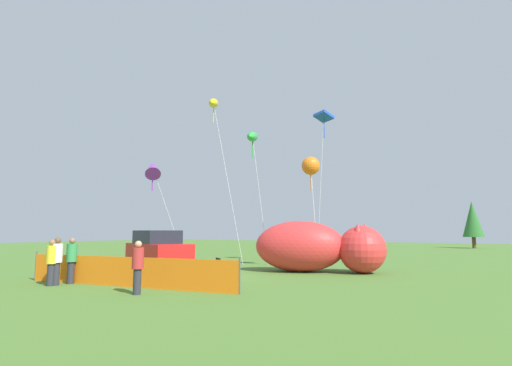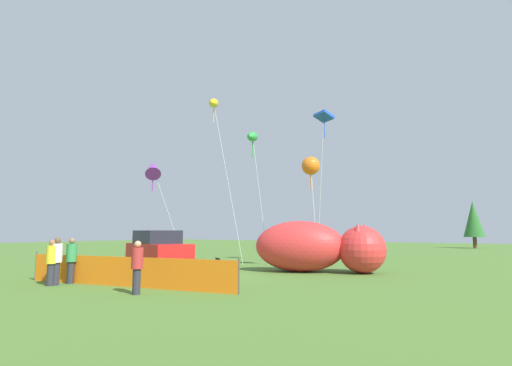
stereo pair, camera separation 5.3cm
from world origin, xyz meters
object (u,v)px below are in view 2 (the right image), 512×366
object	(u,v)px
parked_car	(158,251)
spectator_in_red_shirt	(137,265)
folding_chair	(221,268)
inflatable_cat	(316,248)
kite_green_fish	(253,137)
kite_purple_delta	(153,169)
kite_blue_box	(324,119)
spectator_in_blue_shirt	(71,259)
kite_yellow_hero	(214,104)
kite_orange_flower	(311,166)
spectator_in_green_shirt	(57,259)
spectator_in_yellow_shirt	(51,260)

from	to	relation	value
parked_car	spectator_in_red_shirt	bearing A→B (deg)	-28.26
folding_chair	inflatable_cat	bearing A→B (deg)	18.48
kite_green_fish	kite_purple_delta	size ratio (longest dim) A/B	1.33
parked_car	kite_blue_box	bearing A→B (deg)	71.70
inflatable_cat	spectator_in_blue_shirt	world-z (taller)	inflatable_cat
kite_blue_box	kite_yellow_hero	distance (m)	7.36
spectator_in_blue_shirt	kite_blue_box	distance (m)	15.46
spectator_in_red_shirt	kite_yellow_hero	size ratio (longest dim) A/B	0.15
parked_car	kite_orange_flower	world-z (taller)	kite_orange_flower
kite_purple_delta	kite_green_fish	bearing A→B (deg)	44.50
folding_chair	kite_yellow_hero	world-z (taller)	kite_yellow_hero
kite_orange_flower	spectator_in_blue_shirt	bearing A→B (deg)	-116.90
folding_chair	kite_purple_delta	bearing A→B (deg)	99.15
inflatable_cat	kite_orange_flower	bearing A→B (deg)	102.55
spectator_in_green_shirt	spectator_in_red_shirt	bearing A→B (deg)	1.83
inflatable_cat	kite_blue_box	world-z (taller)	kite_blue_box
spectator_in_blue_shirt	kite_green_fish	distance (m)	12.98
kite_orange_flower	spectator_in_yellow_shirt	bearing A→B (deg)	-115.59
spectator_in_green_shirt	kite_orange_flower	distance (m)	12.57
inflatable_cat	spectator_in_green_shirt	world-z (taller)	inflatable_cat
kite_blue_box	folding_chair	bearing A→B (deg)	-92.58
inflatable_cat	kite_green_fish	distance (m)	8.65
parked_car	inflatable_cat	distance (m)	7.69
kite_yellow_hero	kite_purple_delta	size ratio (longest dim) A/B	1.77
kite_green_fish	spectator_in_green_shirt	bearing A→B (deg)	-94.04
kite_yellow_hero	inflatable_cat	bearing A→B (deg)	-15.84
spectator_in_green_shirt	kite_green_fish	world-z (taller)	kite_green_fish
kite_purple_delta	kite_yellow_hero	bearing A→B (deg)	72.41
kite_yellow_hero	kite_green_fish	world-z (taller)	kite_yellow_hero
spectator_in_red_shirt	inflatable_cat	bearing A→B (deg)	78.17
folding_chair	kite_green_fish	distance (m)	11.13
spectator_in_blue_shirt	spectator_in_yellow_shirt	bearing A→B (deg)	-94.98
spectator_in_yellow_shirt	spectator_in_green_shirt	bearing A→B (deg)	76.26
kite_green_fish	kite_blue_box	bearing A→B (deg)	20.51
kite_green_fish	spectator_in_blue_shirt	bearing A→B (deg)	-94.14
spectator_in_yellow_shirt	kite_blue_box	distance (m)	16.09
parked_car	inflatable_cat	size ratio (longest dim) A/B	0.71
spectator_in_yellow_shirt	spectator_in_blue_shirt	bearing A→B (deg)	85.02
spectator_in_red_shirt	spectator_in_yellow_shirt	distance (m)	4.11
folding_chair	kite_orange_flower	bearing A→B (deg)	28.61
folding_chair	inflatable_cat	world-z (taller)	inflatable_cat
kite_orange_flower	kite_green_fish	xyz separation A→B (m)	(-4.30, 1.02, 2.32)
spectator_in_green_shirt	spectator_in_blue_shirt	bearing A→B (deg)	87.80
spectator_in_blue_shirt	kite_yellow_hero	distance (m)	14.49
spectator_in_green_shirt	kite_green_fish	xyz separation A→B (m)	(0.82, 11.63, 6.71)
kite_orange_flower	kite_purple_delta	xyz separation A→B (m)	(-8.46, -3.07, 0.17)
folding_chair	spectator_in_red_shirt	bearing A→B (deg)	-151.46
kite_blue_box	spectator_in_red_shirt	bearing A→B (deg)	-93.52
inflatable_cat	spectator_in_green_shirt	distance (m)	10.93
spectator_in_red_shirt	kite_purple_delta	size ratio (longest dim) A/B	0.26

